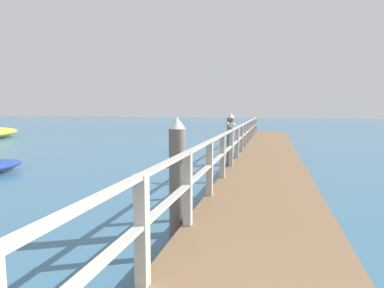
# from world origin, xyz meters

# --- Properties ---
(pier_deck) EXTENTS (2.25, 24.59, 0.47)m
(pier_deck) POSITION_xyz_m (0.00, 12.30, 0.24)
(pier_deck) COLOR brown
(pier_deck) RESTS_ON ground_plane
(pier_railing) EXTENTS (0.12, 23.11, 1.10)m
(pier_railing) POSITION_xyz_m (-1.05, 12.30, 1.15)
(pier_railing) COLOR #B2ADA3
(pier_railing) RESTS_ON pier_deck
(dock_piling_near) EXTENTS (0.29, 0.29, 2.05)m
(dock_piling_near) POSITION_xyz_m (-1.43, 4.80, 1.03)
(dock_piling_near) COLOR #6B6056
(dock_piling_near) RESTS_ON ground_plane
(dock_piling_far) EXTENTS (0.29, 0.29, 2.05)m
(dock_piling_far) POSITION_xyz_m (-1.43, 11.77, 1.03)
(dock_piling_far) COLOR #6B6056
(dock_piling_far) RESTS_ON ground_plane
(seagull_foreground) EXTENTS (0.43, 0.29, 0.21)m
(seagull_foreground) POSITION_xyz_m (-1.05, 9.20, 1.71)
(seagull_foreground) COLOR white
(seagull_foreground) RESTS_ON pier_railing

